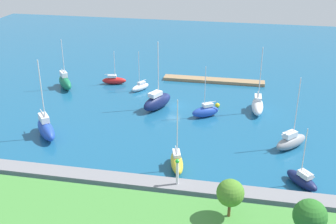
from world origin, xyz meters
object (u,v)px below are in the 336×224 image
(pier_dock, at_px, (214,80))
(harbor_beacon, at_px, (177,170))
(sailboat_yellow_west_end, at_px, (177,162))
(park_tree_midwest, at_px, (310,216))
(sailboat_blue_east_end, at_px, (206,111))
(sailboat_white_off_beacon, at_px, (140,87))
(sailboat_navy_lone_north, at_px, (302,180))
(sailboat_blue_mid_basin, at_px, (46,128))
(sailboat_red_far_south, at_px, (114,80))
(park_tree_center, at_px, (230,193))
(sailboat_navy_center_basin, at_px, (157,101))
(sailboat_white_near_pier, at_px, (257,105))
(mooring_buoy_yellow, at_px, (217,105))
(sailboat_green_lone_south, at_px, (65,82))
(sailboat_gray_inner_mooring, at_px, (291,141))

(pier_dock, bearing_deg, harbor_beacon, 89.19)
(sailboat_yellow_west_end, bearing_deg, park_tree_midwest, 31.49)
(sailboat_blue_east_end, height_order, sailboat_white_off_beacon, sailboat_blue_east_end)
(sailboat_navy_lone_north, bearing_deg, sailboat_yellow_west_end, 47.91)
(harbor_beacon, relative_size, sailboat_blue_mid_basin, 0.28)
(sailboat_red_far_south, height_order, sailboat_blue_mid_basin, sailboat_blue_mid_basin)
(park_tree_center, height_order, sailboat_blue_mid_basin, sailboat_blue_mid_basin)
(park_tree_center, relative_size, sailboat_blue_mid_basin, 0.36)
(sailboat_navy_center_basin, height_order, sailboat_yellow_west_end, sailboat_navy_center_basin)
(sailboat_navy_center_basin, distance_m, sailboat_white_near_pier, 18.93)
(harbor_beacon, bearing_deg, pier_dock, -90.81)
(mooring_buoy_yellow, bearing_deg, sailboat_blue_mid_basin, 33.71)
(harbor_beacon, bearing_deg, sailboat_navy_lone_north, -164.38)
(park_tree_midwest, bearing_deg, sailboat_green_lone_south, -43.11)
(sailboat_navy_lone_north, bearing_deg, sailboat_green_lone_south, 19.55)
(sailboat_blue_east_end, bearing_deg, sailboat_navy_center_basin, -43.75)
(pier_dock, height_order, park_tree_midwest, park_tree_midwest)
(pier_dock, relative_size, sailboat_white_off_beacon, 2.62)
(sailboat_green_lone_south, bearing_deg, sailboat_navy_lone_north, 19.73)
(sailboat_navy_center_basin, distance_m, sailboat_yellow_west_end, 21.97)
(sailboat_gray_inner_mooring, xyz_separation_m, sailboat_yellow_west_end, (16.54, 9.62, -0.08))
(pier_dock, relative_size, mooring_buoy_yellow, 25.07)
(mooring_buoy_yellow, bearing_deg, sailboat_green_lone_south, -7.00)
(sailboat_white_near_pier, height_order, sailboat_yellow_west_end, sailboat_white_near_pier)
(sailboat_yellow_west_end, height_order, sailboat_navy_lone_north, sailboat_yellow_west_end)
(sailboat_navy_center_basin, bearing_deg, harbor_beacon, -135.53)
(sailboat_white_near_pier, height_order, sailboat_navy_lone_north, sailboat_white_near_pier)
(pier_dock, xyz_separation_m, park_tree_center, (-6.48, 49.24, 4.21))
(sailboat_navy_center_basin, distance_m, sailboat_navy_lone_north, 32.90)
(park_tree_midwest, bearing_deg, sailboat_yellow_west_end, -42.67)
(sailboat_white_off_beacon, bearing_deg, park_tree_midwest, 65.07)
(harbor_beacon, xyz_separation_m, park_tree_center, (-7.10, 5.73, 1.27))
(park_tree_center, bearing_deg, sailboat_yellow_west_end, -54.13)
(sailboat_white_off_beacon, bearing_deg, sailboat_blue_east_end, 86.31)
(park_tree_midwest, xyz_separation_m, sailboat_navy_center_basin, (23.76, -35.68, -3.88))
(sailboat_green_lone_south, relative_size, sailboat_navy_lone_north, 1.29)
(sailboat_blue_east_end, bearing_deg, sailboat_blue_mid_basin, -5.47)
(sailboat_navy_center_basin, bearing_deg, sailboat_blue_mid_basin, 160.25)
(pier_dock, bearing_deg, sailboat_navy_center_basin, 62.23)
(sailboat_green_lone_south, bearing_deg, sailboat_white_off_beacon, 58.21)
(sailboat_blue_mid_basin, bearing_deg, sailboat_gray_inner_mooring, 56.12)
(sailboat_gray_inner_mooring, bearing_deg, harbor_beacon, 178.05)
(sailboat_white_near_pier, bearing_deg, sailboat_green_lone_south, -98.22)
(park_tree_midwest, relative_size, mooring_buoy_yellow, 6.49)
(pier_dock, bearing_deg, mooring_buoy_yellow, 98.41)
(sailboat_blue_mid_basin, distance_m, sailboat_white_off_beacon, 25.87)
(harbor_beacon, bearing_deg, sailboat_white_near_pier, -109.80)
(sailboat_blue_east_end, xyz_separation_m, sailboat_white_near_pier, (-9.31, -4.10, 0.21))
(park_tree_midwest, relative_size, sailboat_green_lone_south, 0.54)
(pier_dock, xyz_separation_m, sailboat_blue_east_end, (-0.35, 19.10, 0.76))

